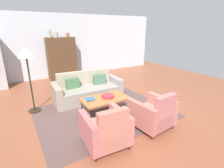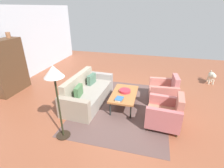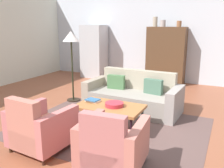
{
  "view_description": "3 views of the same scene",
  "coord_description": "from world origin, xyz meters",
  "px_view_note": "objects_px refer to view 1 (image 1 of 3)",
  "views": [
    {
      "loc": [
        -2.23,
        -3.52,
        2.17
      ],
      "look_at": [
        -0.03,
        0.11,
        0.76
      ],
      "focal_mm": 27.03,
      "sensor_mm": 36.0,
      "label": 1
    },
    {
      "loc": [
        -4.52,
        -0.7,
        2.73
      ],
      "look_at": [
        -0.11,
        0.45,
        0.61
      ],
      "focal_mm": 26.71,
      "sensor_mm": 36.0,
      "label": 2
    },
    {
      "loc": [
        1.56,
        -3.68,
        1.88
      ],
      "look_at": [
        -0.51,
        0.57,
        0.71
      ],
      "focal_mm": 38.86,
      "sensor_mm": 36.0,
      "label": 3
    }
  ],
  "objects_px": {
    "cabinet": "(62,58)",
    "floor_lamp": "(27,59)",
    "armchair_right": "(154,114)",
    "couch": "(87,90)",
    "vase_tall": "(50,34)",
    "fruit_bowl": "(108,96)",
    "book_stack": "(90,99)",
    "coffee_table": "(105,99)",
    "vase_small": "(68,35)",
    "armchair_left": "(107,131)",
    "vase_round": "(56,35)"
  },
  "relations": [
    {
      "from": "vase_tall",
      "to": "couch",
      "type": "bearing_deg",
      "value": -82.14
    },
    {
      "from": "armchair_right",
      "to": "vase_round",
      "type": "height_order",
      "value": "vase_round"
    },
    {
      "from": "couch",
      "to": "vase_tall",
      "type": "xyz_separation_m",
      "value": [
        -0.39,
        2.8,
        1.66
      ]
    },
    {
      "from": "book_stack",
      "to": "armchair_left",
      "type": "bearing_deg",
      "value": -99.9
    },
    {
      "from": "book_stack",
      "to": "cabinet",
      "type": "height_order",
      "value": "cabinet"
    },
    {
      "from": "fruit_bowl",
      "to": "floor_lamp",
      "type": "xyz_separation_m",
      "value": [
        -1.68,
        1.12,
        0.96
      ]
    },
    {
      "from": "armchair_right",
      "to": "fruit_bowl",
      "type": "bearing_deg",
      "value": 108.81
    },
    {
      "from": "armchair_right",
      "to": "vase_small",
      "type": "relative_size",
      "value": 4.87
    },
    {
      "from": "floor_lamp",
      "to": "vase_tall",
      "type": "bearing_deg",
      "value": 67.21
    },
    {
      "from": "couch",
      "to": "armchair_right",
      "type": "bearing_deg",
      "value": 107.05
    },
    {
      "from": "armchair_right",
      "to": "cabinet",
      "type": "relative_size",
      "value": 0.49
    },
    {
      "from": "armchair_left",
      "to": "armchair_right",
      "type": "height_order",
      "value": "same"
    },
    {
      "from": "coffee_table",
      "to": "armchair_right",
      "type": "height_order",
      "value": "armchair_right"
    },
    {
      "from": "armchair_left",
      "to": "armchair_right",
      "type": "relative_size",
      "value": 1.0
    },
    {
      "from": "book_stack",
      "to": "vase_tall",
      "type": "bearing_deg",
      "value": 89.89
    },
    {
      "from": "coffee_table",
      "to": "vase_small",
      "type": "xyz_separation_m",
      "value": [
        0.37,
        3.99,
        1.48
      ]
    },
    {
      "from": "vase_tall",
      "to": "vase_small",
      "type": "xyz_separation_m",
      "value": [
        0.75,
        0.0,
        -0.06
      ]
    },
    {
      "from": "couch",
      "to": "vase_tall",
      "type": "distance_m",
      "value": 3.28
    },
    {
      "from": "vase_tall",
      "to": "coffee_table",
      "type": "bearing_deg",
      "value": -84.52
    },
    {
      "from": "vase_tall",
      "to": "armchair_left",
      "type": "bearing_deg",
      "value": -92.46
    },
    {
      "from": "vase_tall",
      "to": "vase_round",
      "type": "relative_size",
      "value": 1.49
    },
    {
      "from": "fruit_bowl",
      "to": "cabinet",
      "type": "height_order",
      "value": "cabinet"
    },
    {
      "from": "vase_round",
      "to": "couch",
      "type": "bearing_deg",
      "value": -87.2
    },
    {
      "from": "fruit_bowl",
      "to": "cabinet",
      "type": "bearing_deg",
      "value": 91.06
    },
    {
      "from": "coffee_table",
      "to": "vase_small",
      "type": "height_order",
      "value": "vase_small"
    },
    {
      "from": "book_stack",
      "to": "vase_round",
      "type": "distance_m",
      "value": 4.19
    },
    {
      "from": "fruit_bowl",
      "to": "vase_round",
      "type": "relative_size",
      "value": 1.62
    },
    {
      "from": "vase_round",
      "to": "armchair_right",
      "type": "bearing_deg",
      "value": -81.85
    },
    {
      "from": "book_stack",
      "to": "vase_small",
      "type": "bearing_deg",
      "value": 79.09
    },
    {
      "from": "book_stack",
      "to": "floor_lamp",
      "type": "distance_m",
      "value": 1.87
    },
    {
      "from": "vase_tall",
      "to": "vase_round",
      "type": "distance_m",
      "value": 0.25
    },
    {
      "from": "couch",
      "to": "coffee_table",
      "type": "relative_size",
      "value": 1.78
    },
    {
      "from": "cabinet",
      "to": "book_stack",
      "type": "bearing_deg",
      "value": -95.91
    },
    {
      "from": "fruit_bowl",
      "to": "floor_lamp",
      "type": "bearing_deg",
      "value": 146.26
    },
    {
      "from": "armchair_left",
      "to": "fruit_bowl",
      "type": "distance_m",
      "value": 1.37
    },
    {
      "from": "vase_round",
      "to": "floor_lamp",
      "type": "distance_m",
      "value": 3.25
    },
    {
      "from": "vase_tall",
      "to": "vase_small",
      "type": "height_order",
      "value": "vase_tall"
    },
    {
      "from": "coffee_table",
      "to": "book_stack",
      "type": "relative_size",
      "value": 4.05
    },
    {
      "from": "vase_round",
      "to": "vase_small",
      "type": "height_order",
      "value": "vase_round"
    },
    {
      "from": "fruit_bowl",
      "to": "vase_round",
      "type": "bearing_deg",
      "value": 93.21
    },
    {
      "from": "armchair_left",
      "to": "cabinet",
      "type": "xyz_separation_m",
      "value": [
        0.62,
        5.16,
        0.56
      ]
    },
    {
      "from": "fruit_bowl",
      "to": "vase_tall",
      "type": "xyz_separation_m",
      "value": [
        -0.47,
        3.99,
        1.47
      ]
    },
    {
      "from": "fruit_bowl",
      "to": "book_stack",
      "type": "distance_m",
      "value": 0.49
    },
    {
      "from": "armchair_right",
      "to": "cabinet",
      "type": "bearing_deg",
      "value": 91.5
    },
    {
      "from": "armchair_left",
      "to": "fruit_bowl",
      "type": "relative_size",
      "value": 2.64
    },
    {
      "from": "fruit_bowl",
      "to": "book_stack",
      "type": "height_order",
      "value": "fruit_bowl"
    },
    {
      "from": "cabinet",
      "to": "floor_lamp",
      "type": "bearing_deg",
      "value": -119.19
    },
    {
      "from": "coffee_table",
      "to": "vase_small",
      "type": "bearing_deg",
      "value": 84.75
    },
    {
      "from": "vase_round",
      "to": "floor_lamp",
      "type": "bearing_deg",
      "value": -116.9
    },
    {
      "from": "armchair_left",
      "to": "floor_lamp",
      "type": "xyz_separation_m",
      "value": [
        -0.98,
        2.29,
        1.1
      ]
    }
  ]
}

